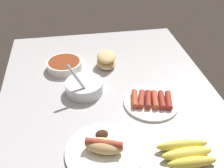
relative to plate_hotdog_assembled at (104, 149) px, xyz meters
The scene contains 7 objects.
ground_plane 28.86cm from the plate_hotdog_assembled, 166.91° to the left, with size 120.00×90.00×3.00cm, color #B2B2B7.
plate_hotdog_assembled is the anchor object (origin of this frame).
bowl_chili 53.63cm from the plate_hotdog_assembled, 167.95° to the right, with size 16.27×16.27×4.19cm.
banana_bunch 26.26cm from the plate_hotdog_assembled, 76.10° to the left, with size 10.90×17.34×3.99cm.
bowl_coleslaw 33.24cm from the plate_hotdog_assembled, behind, with size 15.72×15.72×15.40cm.
plate_sausages 30.34cm from the plate_hotdog_assembled, 133.65° to the left, with size 21.81×21.81×3.42cm.
bread_stack 52.39cm from the plate_hotdog_assembled, behind, with size 12.81×10.31×7.20cm.
Camera 1 is at (86.20, -13.75, 70.25)cm, focal length 43.71 mm.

